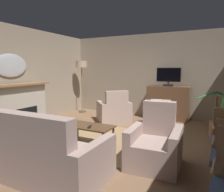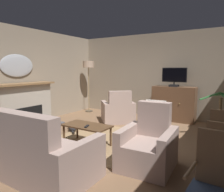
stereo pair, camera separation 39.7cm
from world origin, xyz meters
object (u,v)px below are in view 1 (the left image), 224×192
object	(u,v)px
tv_remote	(90,127)
cat	(70,128)
potted_plant_on_hearth_side	(215,123)
wall_mirror_oval	(11,66)
floor_lamp	(82,69)
sofa_floral	(35,154)
armchair_by_fireplace	(114,112)
coffee_table	(89,128)
armchair_near_window	(155,145)
television	(169,76)
tv_cabinet	(168,104)
fireplace	(20,108)

from	to	relation	value
tv_remote	cat	world-z (taller)	tv_remote
potted_plant_on_hearth_side	cat	size ratio (longest dim) A/B	1.96
wall_mirror_oval	floor_lamp	bearing A→B (deg)	81.09
sofa_floral	cat	distance (m)	2.19
armchair_by_fireplace	floor_lamp	xyz separation A→B (m)	(-1.68, 0.75, 1.28)
coffee_table	armchair_by_fireplace	distance (m)	2.06
coffee_table	armchair_near_window	world-z (taller)	armchair_near_window
television	sofa_floral	distance (m)	4.58
tv_cabinet	armchair_near_window	size ratio (longest dim) A/B	1.22
armchair_by_fireplace	cat	world-z (taller)	armchair_by_fireplace
armchair_by_fireplace	armchair_near_window	distance (m)	2.90
television	sofa_floral	bearing A→B (deg)	-102.87
armchair_by_fireplace	sofa_floral	bearing A→B (deg)	-83.74
sofa_floral	potted_plant_on_hearth_side	world-z (taller)	potted_plant_on_hearth_side
television	armchair_by_fireplace	size ratio (longest dim) A/B	0.60
tv_cabinet	potted_plant_on_hearth_side	bearing A→B (deg)	-40.55
tv_cabinet	potted_plant_on_hearth_side	world-z (taller)	potted_plant_on_hearth_side
tv_remote	armchair_near_window	distance (m)	1.36
tv_remote	sofa_floral	world-z (taller)	sofa_floral
fireplace	potted_plant_on_hearth_side	bearing A→B (deg)	20.32
armchair_near_window	floor_lamp	distance (m)	4.79
fireplace	television	size ratio (longest dim) A/B	2.38
television	potted_plant_on_hearth_side	distance (m)	2.02
cat	armchair_near_window	bearing A→B (deg)	-18.98
tv_cabinet	floor_lamp	distance (m)	3.24
television	armchair_by_fireplace	world-z (taller)	television
fireplace	floor_lamp	world-z (taller)	floor_lamp
wall_mirror_oval	tv_cabinet	distance (m)	4.61
tv_cabinet	coffee_table	bearing A→B (deg)	-107.32
armchair_by_fireplace	cat	size ratio (longest dim) A/B	2.21
armchair_near_window	potted_plant_on_hearth_side	xyz separation A→B (m)	(0.86, 2.10, -0.00)
cat	wall_mirror_oval	bearing A→B (deg)	-165.17
armchair_by_fireplace	television	bearing A→B (deg)	35.28
television	tv_remote	bearing A→B (deg)	-105.60
television	armchair_near_window	distance (m)	3.39
armchair_by_fireplace	potted_plant_on_hearth_side	distance (m)	2.72
potted_plant_on_hearth_side	armchair_by_fireplace	bearing A→B (deg)	177.19
potted_plant_on_hearth_side	floor_lamp	bearing A→B (deg)	168.57
armchair_by_fireplace	floor_lamp	bearing A→B (deg)	155.81
television	coffee_table	world-z (taller)	television
sofa_floral	potted_plant_on_hearth_side	size ratio (longest dim) A/B	1.99
floor_lamp	potted_plant_on_hearth_side	bearing A→B (deg)	-11.43
sofa_floral	cat	world-z (taller)	sofa_floral
coffee_table	floor_lamp	size ratio (longest dim) A/B	0.54
fireplace	tv_cabinet	world-z (taller)	fireplace
tv_remote	sofa_floral	bearing A→B (deg)	154.99
coffee_table	armchair_by_fireplace	bearing A→B (deg)	101.74
fireplace	cat	distance (m)	1.43
fireplace	sofa_floral	distance (m)	2.72
armchair_near_window	floor_lamp	bearing A→B (deg)	139.75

